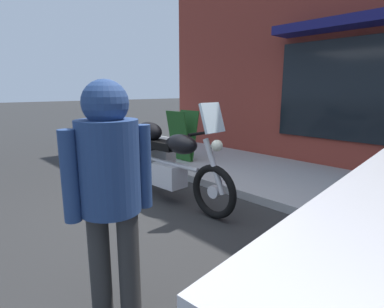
{
  "coord_description": "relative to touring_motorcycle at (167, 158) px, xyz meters",
  "views": [
    {
      "loc": [
        2.82,
        -2.28,
        1.57
      ],
      "look_at": [
        -0.18,
        0.48,
        0.7
      ],
      "focal_mm": 28.54,
      "sensor_mm": 36.0,
      "label": 1
    }
  ],
  "objects": [
    {
      "name": "parked_bicycle",
      "position": [
        -1.66,
        0.24,
        -0.24
      ],
      "size": [
        1.75,
        0.53,
        0.93
      ],
      "color": "black",
      "rests_on": "ground_plane"
    },
    {
      "name": "sandwich_board_sign",
      "position": [
        -1.37,
        1.48,
        0.02
      ],
      "size": [
        0.55,
        0.43,
        1.02
      ],
      "color": "#1E511E",
      "rests_on": "sidewalk_curb"
    },
    {
      "name": "pedestrian_walking",
      "position": [
        1.64,
        -1.74,
        0.41
      ],
      "size": [
        0.45,
        0.55,
        1.63
      ],
      "color": "#303030",
      "rests_on": "ground_plane"
    },
    {
      "name": "ground_plane",
      "position": [
        0.51,
        -0.31,
        -0.61
      ],
      "size": [
        80.0,
        80.0,
        0.0
      ],
      "primitive_type": "plane",
      "color": "#292929"
    },
    {
      "name": "touring_motorcycle",
      "position": [
        0.0,
        0.0,
        0.0
      ],
      "size": [
        2.22,
        0.62,
        1.42
      ],
      "color": "black",
      "rests_on": "ground_plane"
    }
  ]
}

